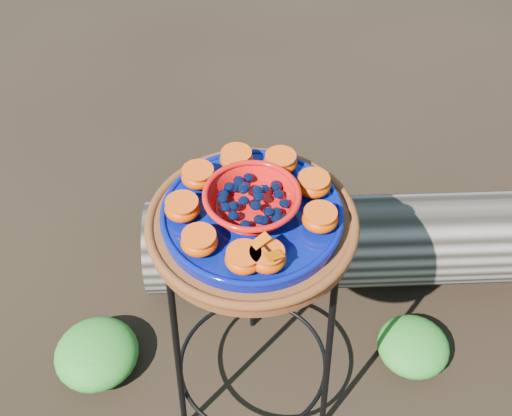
{
  "coord_description": "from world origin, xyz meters",
  "views": [
    {
      "loc": [
        -0.0,
        -0.89,
        1.72
      ],
      "look_at": [
        0.01,
        0.0,
        0.77
      ],
      "focal_mm": 45.0,
      "sensor_mm": 36.0,
      "label": 1
    }
  ],
  "objects_px": {
    "cobalt_plate": "(252,215)",
    "driftwood_log": "(394,240)",
    "plant_stand": "(253,322)",
    "terracotta_saucer": "(252,225)",
    "red_bowl": "(252,203)"
  },
  "relations": [
    {
      "from": "cobalt_plate",
      "to": "red_bowl",
      "type": "xyz_separation_m",
      "value": [
        0.0,
        0.0,
        0.04
      ]
    },
    {
      "from": "driftwood_log",
      "to": "red_bowl",
      "type": "bearing_deg",
      "value": -136.26
    },
    {
      "from": "cobalt_plate",
      "to": "plant_stand",
      "type": "bearing_deg",
      "value": 0.0
    },
    {
      "from": "cobalt_plate",
      "to": "terracotta_saucer",
      "type": "bearing_deg",
      "value": 0.0
    },
    {
      "from": "cobalt_plate",
      "to": "red_bowl",
      "type": "height_order",
      "value": "red_bowl"
    },
    {
      "from": "cobalt_plate",
      "to": "red_bowl",
      "type": "bearing_deg",
      "value": 0.0
    },
    {
      "from": "cobalt_plate",
      "to": "driftwood_log",
      "type": "bearing_deg",
      "value": 43.74
    },
    {
      "from": "plant_stand",
      "to": "red_bowl",
      "type": "height_order",
      "value": "red_bowl"
    },
    {
      "from": "plant_stand",
      "to": "driftwood_log",
      "type": "bearing_deg",
      "value": 43.74
    },
    {
      "from": "terracotta_saucer",
      "to": "red_bowl",
      "type": "xyz_separation_m",
      "value": [
        0.0,
        0.0,
        0.07
      ]
    },
    {
      "from": "terracotta_saucer",
      "to": "driftwood_log",
      "type": "relative_size",
      "value": 0.28
    },
    {
      "from": "plant_stand",
      "to": "driftwood_log",
      "type": "height_order",
      "value": "plant_stand"
    },
    {
      "from": "terracotta_saucer",
      "to": "plant_stand",
      "type": "bearing_deg",
      "value": 0.0
    },
    {
      "from": "plant_stand",
      "to": "cobalt_plate",
      "type": "distance_m",
      "value": 0.4
    },
    {
      "from": "terracotta_saucer",
      "to": "cobalt_plate",
      "type": "height_order",
      "value": "cobalt_plate"
    }
  ]
}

